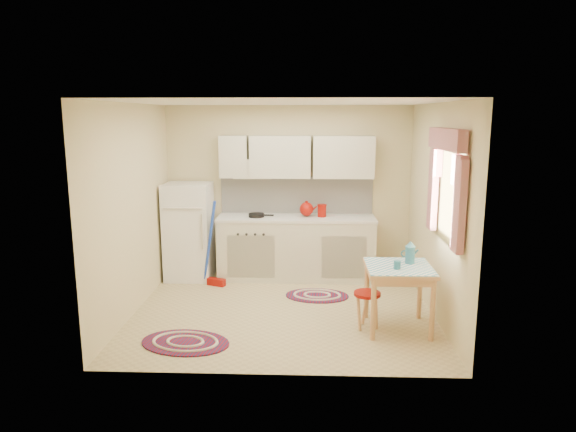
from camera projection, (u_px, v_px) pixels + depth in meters
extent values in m
plane|color=tan|center=(283.00, 310.00, 6.31)|extent=(3.60, 3.60, 0.00)
cube|color=silver|center=(283.00, 102.00, 5.83)|extent=(3.60, 3.20, 0.04)
cube|color=beige|center=(288.00, 191.00, 7.64)|extent=(3.60, 0.04, 2.50)
cube|color=beige|center=(274.00, 244.00, 4.50)|extent=(3.60, 0.04, 2.50)
cube|color=beige|center=(133.00, 209.00, 6.14)|extent=(0.04, 3.20, 2.50)
cube|color=beige|center=(437.00, 211.00, 6.00)|extent=(0.04, 3.20, 2.50)
cube|color=white|center=(297.00, 195.00, 7.63)|extent=(2.25, 0.03, 0.55)
cube|color=beige|center=(297.00, 157.00, 7.37)|extent=(2.25, 0.33, 0.60)
cube|color=white|center=(449.00, 193.00, 5.40)|extent=(0.04, 0.85, 0.95)
cube|color=white|center=(189.00, 231.00, 7.45)|extent=(0.65, 0.60, 1.40)
cube|color=beige|center=(296.00, 249.00, 7.49)|extent=(2.25, 0.60, 0.88)
cube|color=silver|center=(296.00, 218.00, 7.41)|extent=(2.27, 0.62, 0.04)
cylinder|color=black|center=(256.00, 215.00, 7.37)|extent=(0.25, 0.25, 0.05)
cylinder|color=#930D05|center=(322.00, 211.00, 7.37)|extent=(0.16, 0.16, 0.16)
cube|color=tan|center=(398.00, 298.00, 5.70)|extent=(0.72, 0.72, 0.72)
cylinder|color=#930D05|center=(367.00, 310.00, 5.75)|extent=(0.31, 0.31, 0.42)
cylinder|color=#2A6A82|center=(397.00, 265.00, 5.53)|extent=(0.09, 0.09, 0.10)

